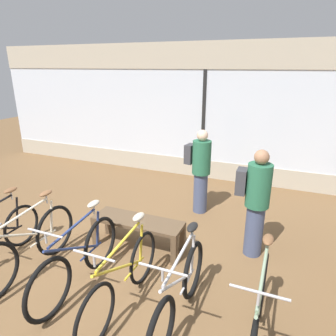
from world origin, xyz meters
name	(u,v)px	position (x,y,z in m)	size (l,w,h in m)	color
ground_plane	(116,276)	(0.00, 0.00, 0.00)	(24.00, 24.00, 0.00)	brown
shop_back_wall	(204,112)	(0.00, 4.11, 1.64)	(12.00, 0.08, 3.20)	#B2A893
bicycle_left	(28,246)	(-1.11, -0.36, 0.40)	(0.46, 1.79, 1.05)	black
bicycle_center_left	(78,260)	(-0.31, -0.34, 0.39)	(0.46, 1.71, 1.04)	black
bicycle_center_right	(123,279)	(0.37, -0.41, 0.39)	(0.46, 1.72, 1.02)	black
bicycle_right	(179,294)	(1.05, -0.39, 0.38)	(0.46, 1.68, 1.03)	black
bicycle_far_right	(258,313)	(1.85, -0.36, 0.39)	(0.46, 1.73, 1.04)	black
display_bench	(138,225)	(-0.03, 0.71, 0.39)	(1.40, 0.44, 0.48)	brown
customer_near_rack	(200,169)	(0.48, 2.26, 0.86)	(0.52, 0.39, 1.60)	#424C6B
customer_by_window	(256,200)	(1.60, 1.23, 0.87)	(0.49, 0.35, 1.62)	#424C6B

